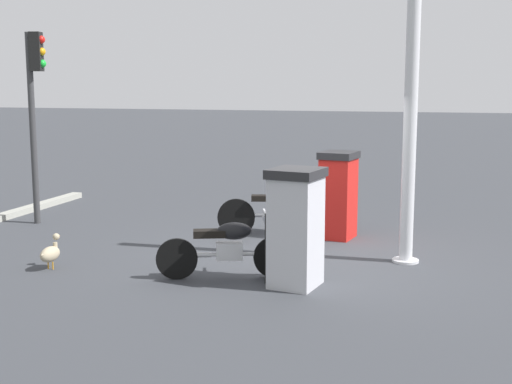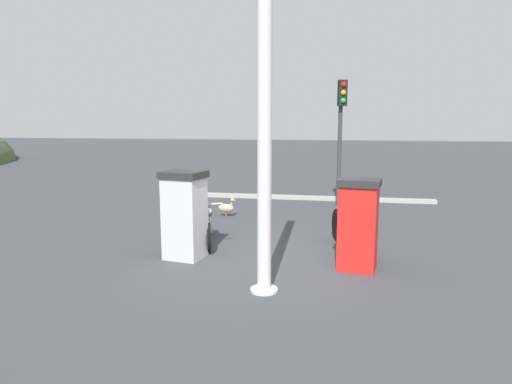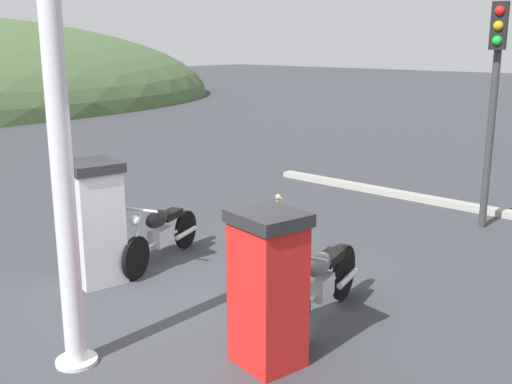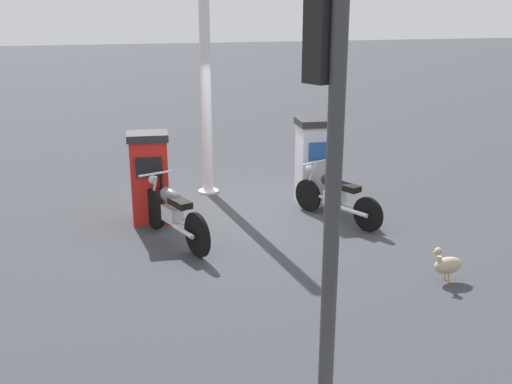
# 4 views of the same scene
# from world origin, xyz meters

# --- Properties ---
(ground_plane) EXTENTS (120.00, 120.00, 0.00)m
(ground_plane) POSITION_xyz_m (0.00, 0.00, 0.00)
(ground_plane) COLOR #383A3F
(fuel_pump_near) EXTENTS (0.69, 0.74, 1.52)m
(fuel_pump_near) POSITION_xyz_m (-0.16, -1.51, 0.77)
(fuel_pump_near) COLOR red
(fuel_pump_near) RESTS_ON ground
(fuel_pump_far) EXTENTS (0.75, 0.79, 1.58)m
(fuel_pump_far) POSITION_xyz_m (-0.16, 1.51, 0.80)
(fuel_pump_far) COLOR silver
(fuel_pump_far) RESTS_ON ground
(motorcycle_near_pump) EXTENTS (2.02, 0.76, 0.97)m
(motorcycle_near_pump) POSITION_xyz_m (0.87, -1.34, 0.48)
(motorcycle_near_pump) COLOR black
(motorcycle_near_pump) RESTS_ON ground
(motorcycle_far_pump) EXTENTS (1.80, 0.85, 0.92)m
(motorcycle_far_pump) POSITION_xyz_m (0.82, 1.43, 0.46)
(motorcycle_far_pump) COLOR black
(motorcycle_far_pump) RESTS_ON ground
(wandering_duck) EXTENTS (0.20, 0.49, 0.50)m
(wandering_duck) POSITION_xyz_m (3.44, 1.77, 0.24)
(wandering_duck) COLOR tan
(wandering_duck) RESTS_ON ground
(roadside_traffic_light) EXTENTS (0.40, 0.29, 3.63)m
(roadside_traffic_light) POSITION_xyz_m (5.57, -1.06, 2.48)
(roadside_traffic_light) COLOR #38383A
(roadside_traffic_light) RESTS_ON ground
(canopy_support_pole) EXTENTS (0.40, 0.40, 4.72)m
(canopy_support_pole) POSITION_xyz_m (-1.45, -0.19, 2.28)
(canopy_support_pole) COLOR silver
(canopy_support_pole) RESTS_ON ground
(road_edge_kerb) EXTENTS (0.46, 7.95, 0.12)m
(road_edge_kerb) POSITION_xyz_m (6.47, 0.00, 0.06)
(road_edge_kerb) COLOR #9E9E93
(road_edge_kerb) RESTS_ON ground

